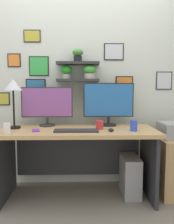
{
  "coord_description": "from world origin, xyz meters",
  "views": [
    {
      "loc": [
        0.04,
        -2.46,
        1.19
      ],
      "look_at": [
        0.1,
        0.05,
        0.93
      ],
      "focal_mm": 37.83,
      "sensor_mm": 36.0,
      "label": 1
    }
  ],
  "objects": [
    {
      "name": "coffee_mug",
      "position": [
        0.23,
        -0.02,
        0.8
      ],
      "size": [
        0.08,
        0.08,
        0.09
      ],
      "primitive_type": "cylinder",
      "color": "red",
      "rests_on": "desk"
    },
    {
      "name": "back_wall_assembly",
      "position": [
        -0.0,
        0.44,
        1.35
      ],
      "size": [
        4.4,
        0.24,
        2.7
      ],
      "color": "silver",
      "rests_on": "ground"
    },
    {
      "name": "keyboard",
      "position": [
        -0.01,
        -0.15,
        0.76
      ],
      "size": [
        0.44,
        0.14,
        0.02
      ],
      "primitive_type": "cube",
      "color": "#2D2D33",
      "rests_on": "desk"
    },
    {
      "name": "cell_phone",
      "position": [
        -0.42,
        -0.1,
        0.76
      ],
      "size": [
        0.1,
        0.15,
        0.01
      ],
      "primitive_type": "cube",
      "rotation": [
        0.0,
        0.0,
        0.25
      ],
      "color": "purple",
      "rests_on": "desk"
    },
    {
      "name": "ground_plane",
      "position": [
        0.0,
        0.0,
        0.0
      ],
      "size": [
        8.0,
        8.0,
        0.0
      ],
      "primitive_type": "plane",
      "color": "gray"
    },
    {
      "name": "desk_lamp",
      "position": [
        -0.68,
        0.06,
        1.18
      ],
      "size": [
        0.2,
        0.2,
        0.52
      ],
      "color": "black",
      "rests_on": "desk"
    },
    {
      "name": "computer_mouse",
      "position": [
        0.34,
        -0.14,
        0.77
      ],
      "size": [
        0.06,
        0.09,
        0.03
      ],
      "primitive_type": "ellipsoid",
      "color": "black",
      "rests_on": "desk"
    },
    {
      "name": "computer_tower_right",
      "position": [
        0.58,
        0.06,
        0.21
      ],
      "size": [
        0.18,
        0.4,
        0.43
      ],
      "primitive_type": "cube",
      "color": "#99999E",
      "rests_on": "ground"
    },
    {
      "name": "water_cup",
      "position": [
        0.57,
        -0.12,
        0.81
      ],
      "size": [
        0.07,
        0.07,
        0.11
      ],
      "primitive_type": "cylinder",
      "color": "blue",
      "rests_on": "desk"
    },
    {
      "name": "monitor_left",
      "position": [
        -0.35,
        0.22,
        1.0
      ],
      "size": [
        0.58,
        0.18,
        0.44
      ],
      "color": "#2D2D33",
      "rests_on": "desk"
    },
    {
      "name": "pen_cup",
      "position": [
        -0.67,
        -0.22,
        0.8
      ],
      "size": [
        0.07,
        0.07,
        0.1
      ],
      "primitive_type": "cylinder",
      "color": "white",
      "rests_on": "desk"
    },
    {
      "name": "desk",
      "position": [
        0.0,
        0.06,
        0.54
      ],
      "size": [
        1.65,
        0.68,
        0.75
      ],
      "color": "tan",
      "rests_on": "ground"
    },
    {
      "name": "monitor_right",
      "position": [
        0.35,
        0.22,
        1.02
      ],
      "size": [
        0.57,
        0.18,
        0.49
      ],
      "color": "black",
      "rests_on": "desk"
    }
  ]
}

